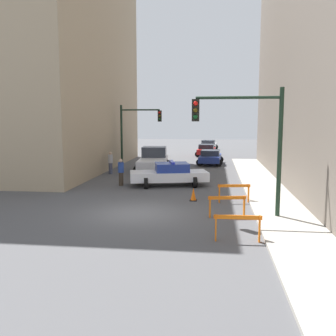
# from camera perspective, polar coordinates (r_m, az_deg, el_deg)

# --- Properties ---
(ground_plane) EXTENTS (120.00, 120.00, 0.00)m
(ground_plane) POSITION_cam_1_polar(r_m,az_deg,el_deg) (16.45, -4.68, -6.87)
(ground_plane) COLOR #4C4C4F
(sidewalk_right) EXTENTS (2.40, 44.00, 0.12)m
(sidewalk_right) POSITION_cam_1_polar(r_m,az_deg,el_deg) (16.36, 17.26, -7.06)
(sidewalk_right) COLOR #9E998E
(sidewalk_right) RESTS_ON ground_plane
(building_corner_left) EXTENTS (14.00, 20.00, 18.92)m
(building_corner_left) POSITION_cam_1_polar(r_m,az_deg,el_deg) (33.75, -20.75, 16.22)
(building_corner_left) COLOR tan
(building_corner_left) RESTS_ON ground_plane
(traffic_light_near) EXTENTS (3.64, 0.35, 5.20)m
(traffic_light_near) POSITION_cam_1_polar(r_m,az_deg,el_deg) (15.51, 12.49, 5.31)
(traffic_light_near) COLOR black
(traffic_light_near) RESTS_ON sidewalk_right
(traffic_light_far) EXTENTS (3.44, 0.35, 5.20)m
(traffic_light_far) POSITION_cam_1_polar(r_m,az_deg,el_deg) (31.04, -5.14, 6.22)
(traffic_light_far) COLOR black
(traffic_light_far) RESTS_ON ground_plane
(police_car) EXTENTS (5.00, 3.03, 1.52)m
(police_car) POSITION_cam_1_polar(r_m,az_deg,el_deg) (22.88, 0.24, -0.92)
(police_car) COLOR white
(police_car) RESTS_ON ground_plane
(white_truck) EXTENTS (2.93, 5.55, 1.90)m
(white_truck) POSITION_cam_1_polar(r_m,az_deg,el_deg) (28.70, -2.23, 1.16)
(white_truck) COLOR silver
(white_truck) RESTS_ON ground_plane
(parked_car_near) EXTENTS (2.43, 4.39, 1.31)m
(parked_car_near) POSITION_cam_1_polar(r_m,az_deg,el_deg) (33.72, 6.46, 1.67)
(parked_car_near) COLOR navy
(parked_car_near) RESTS_ON ground_plane
(parked_car_mid) EXTENTS (2.41, 4.38, 1.31)m
(parked_car_mid) POSITION_cam_1_polar(r_m,az_deg,el_deg) (41.34, 5.89, 2.75)
(parked_car_mid) COLOR maroon
(parked_car_mid) RESTS_ON ground_plane
(parked_car_far) EXTENTS (2.56, 4.46, 1.31)m
(parked_car_far) POSITION_cam_1_polar(r_m,az_deg,el_deg) (49.35, 6.18, 3.52)
(parked_car_far) COLOR silver
(parked_car_far) RESTS_ON ground_plane
(pedestrian_crossing) EXTENTS (0.47, 0.47, 1.66)m
(pedestrian_crossing) POSITION_cam_1_polar(r_m,az_deg,el_deg) (23.04, -7.18, -0.58)
(pedestrian_crossing) COLOR #382D23
(pedestrian_crossing) RESTS_ON ground_plane
(pedestrian_corner) EXTENTS (0.48, 0.48, 1.66)m
(pedestrian_corner) POSITION_cam_1_polar(r_m,az_deg,el_deg) (28.13, -8.76, 0.86)
(pedestrian_corner) COLOR #474C66
(pedestrian_corner) RESTS_ON ground_plane
(barrier_front) EXTENTS (1.60, 0.20, 0.90)m
(barrier_front) POSITION_cam_1_polar(r_m,az_deg,el_deg) (12.80, 10.56, -8.31)
(barrier_front) COLOR orange
(barrier_front) RESTS_ON ground_plane
(barrier_mid) EXTENTS (1.58, 0.43, 0.90)m
(barrier_mid) POSITION_cam_1_polar(r_m,az_deg,el_deg) (15.78, 9.00, -5.25)
(barrier_mid) COLOR orange
(barrier_mid) RESTS_ON ground_plane
(barrier_back) EXTENTS (1.59, 0.39, 0.90)m
(barrier_back) POSITION_cam_1_polar(r_m,az_deg,el_deg) (18.61, 10.02, -3.33)
(barrier_back) COLOR orange
(barrier_back) RESTS_ON ground_plane
(traffic_cone) EXTENTS (0.36, 0.36, 0.66)m
(traffic_cone) POSITION_cam_1_polar(r_m,az_deg,el_deg) (18.80, 3.89, -4.04)
(traffic_cone) COLOR black
(traffic_cone) RESTS_ON ground_plane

